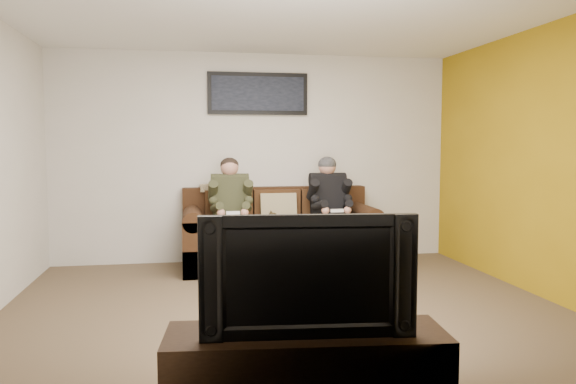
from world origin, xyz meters
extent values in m
plane|color=brown|center=(0.00, 0.00, 0.00)|extent=(5.00, 5.00, 0.00)
plane|color=silver|center=(0.00, 0.00, 2.60)|extent=(5.00, 5.00, 0.00)
plane|color=beige|center=(0.00, 2.25, 1.30)|extent=(5.00, 0.00, 5.00)
plane|color=beige|center=(0.00, -2.25, 1.30)|extent=(5.00, 0.00, 5.00)
plane|color=beige|center=(2.50, 0.00, 1.30)|extent=(0.00, 4.50, 4.50)
plane|color=#A88210|center=(2.49, 0.00, 1.30)|extent=(0.00, 4.50, 4.50)
cube|color=#321D0F|center=(0.23, 1.75, 0.16)|extent=(2.29, 0.99, 0.31)
cube|color=#321D0F|center=(0.23, 2.14, 0.62)|extent=(2.29, 0.21, 0.62)
cube|color=#321D0F|center=(-0.80, 1.75, 0.31)|extent=(0.23, 0.99, 0.62)
cube|color=#321D0F|center=(1.26, 1.75, 0.31)|extent=(0.23, 0.99, 0.62)
cylinder|color=#321D0F|center=(-0.80, 1.75, 0.62)|extent=(0.23, 0.99, 0.23)
cylinder|color=#321D0F|center=(1.26, 1.75, 0.62)|extent=(0.23, 0.99, 0.23)
cube|color=#3D2512|center=(-0.36, 1.70, 0.39)|extent=(0.57, 0.62, 0.15)
cube|color=#3D2512|center=(-0.36, 1.99, 0.69)|extent=(0.57, 0.15, 0.46)
cube|color=#3D2512|center=(0.23, 1.70, 0.39)|extent=(0.57, 0.62, 0.15)
cube|color=#3D2512|center=(0.23, 1.99, 0.69)|extent=(0.57, 0.15, 0.46)
cube|color=#3D2512|center=(0.82, 1.70, 0.39)|extent=(0.57, 0.62, 0.15)
cube|color=#3D2512|center=(0.82, 1.99, 0.69)|extent=(0.57, 0.15, 0.46)
cube|color=#978963|center=(0.23, 1.87, 0.67)|extent=(0.44, 0.21, 0.43)
cube|color=tan|center=(-0.47, 2.12, 0.94)|extent=(0.47, 0.23, 0.08)
cube|color=brown|center=(-0.36, 1.67, 0.53)|extent=(0.36, 0.30, 0.14)
cube|color=#30321E|center=(-0.36, 1.77, 0.83)|extent=(0.40, 0.30, 0.53)
cylinder|color=#30321E|center=(-0.36, 1.79, 1.04)|extent=(0.44, 0.18, 0.18)
sphere|color=tan|center=(-0.36, 1.81, 1.20)|extent=(0.21, 0.21, 0.21)
cube|color=brown|center=(-0.46, 1.47, 0.52)|extent=(0.15, 0.42, 0.13)
cube|color=brown|center=(-0.26, 1.47, 0.52)|extent=(0.15, 0.42, 0.13)
cube|color=brown|center=(-0.46, 1.27, 0.23)|extent=(0.12, 0.13, 0.46)
cube|color=brown|center=(-0.26, 1.27, 0.23)|extent=(0.12, 0.13, 0.46)
cube|color=black|center=(-0.46, 1.19, 0.04)|extent=(0.11, 0.26, 0.08)
cube|color=black|center=(-0.26, 1.19, 0.04)|extent=(0.11, 0.26, 0.08)
cylinder|color=#30321E|center=(-0.56, 1.70, 0.93)|extent=(0.11, 0.30, 0.28)
cylinder|color=#30321E|center=(-0.16, 1.70, 0.93)|extent=(0.11, 0.30, 0.28)
cylinder|color=#30321E|center=(-0.53, 1.48, 0.77)|extent=(0.14, 0.32, 0.15)
cylinder|color=#30321E|center=(-0.19, 1.48, 0.77)|extent=(0.14, 0.32, 0.15)
sphere|color=tan|center=(-0.49, 1.36, 0.72)|extent=(0.09, 0.09, 0.09)
sphere|color=tan|center=(-0.23, 1.36, 0.72)|extent=(0.09, 0.09, 0.09)
cube|color=white|center=(-0.36, 1.34, 0.72)|extent=(0.15, 0.04, 0.03)
ellipsoid|color=black|center=(-0.36, 1.82, 1.23)|extent=(0.22, 0.22, 0.17)
cube|color=black|center=(0.82, 1.67, 0.53)|extent=(0.36, 0.30, 0.14)
cube|color=black|center=(0.82, 1.77, 0.83)|extent=(0.40, 0.30, 0.53)
cylinder|color=black|center=(0.82, 1.79, 1.04)|extent=(0.44, 0.18, 0.18)
sphere|color=#AE7761|center=(0.82, 1.81, 1.20)|extent=(0.21, 0.21, 0.21)
cube|color=black|center=(0.72, 1.47, 0.52)|extent=(0.15, 0.42, 0.13)
cube|color=black|center=(0.92, 1.47, 0.52)|extent=(0.15, 0.42, 0.13)
cube|color=black|center=(0.72, 1.27, 0.23)|extent=(0.12, 0.13, 0.46)
cube|color=black|center=(0.92, 1.27, 0.23)|extent=(0.12, 0.13, 0.46)
cube|color=black|center=(0.72, 1.19, 0.04)|extent=(0.11, 0.26, 0.08)
cube|color=black|center=(0.92, 1.19, 0.04)|extent=(0.11, 0.26, 0.08)
cylinder|color=black|center=(0.62, 1.70, 0.93)|extent=(0.11, 0.30, 0.28)
cylinder|color=black|center=(1.02, 1.70, 0.93)|extent=(0.11, 0.30, 0.28)
cylinder|color=black|center=(0.65, 1.48, 0.77)|extent=(0.14, 0.32, 0.15)
cylinder|color=black|center=(0.99, 1.48, 0.77)|extent=(0.14, 0.32, 0.15)
sphere|color=#AE7761|center=(0.69, 1.36, 0.72)|extent=(0.09, 0.09, 0.09)
sphere|color=#AE7761|center=(0.95, 1.36, 0.72)|extent=(0.09, 0.09, 0.09)
cube|color=white|center=(0.82, 1.34, 0.72)|extent=(0.15, 0.04, 0.03)
ellipsoid|color=black|center=(0.82, 1.81, 1.23)|extent=(0.22, 0.22, 0.19)
ellipsoid|color=#413419|center=(0.35, 1.65, 0.55)|extent=(0.47, 0.26, 0.19)
sphere|color=#413419|center=(0.13, 1.62, 0.61)|extent=(0.14, 0.14, 0.14)
cone|color=#413419|center=(0.11, 1.59, 0.68)|extent=(0.04, 0.04, 0.04)
cone|color=#413419|center=(0.11, 1.66, 0.68)|extent=(0.04, 0.04, 0.04)
cylinder|color=#413419|center=(0.59, 1.70, 0.52)|extent=(0.26, 0.13, 0.08)
cube|color=black|center=(0.03, 2.22, 2.10)|extent=(1.25, 0.04, 0.52)
cube|color=black|center=(0.03, 2.19, 2.10)|extent=(1.15, 0.01, 0.42)
cube|color=black|center=(-0.23, -1.95, 0.23)|extent=(1.53, 0.62, 0.47)
imported|color=black|center=(-0.23, -1.95, 0.79)|extent=(1.12, 0.25, 0.64)
camera|label=1|loc=(-0.84, -4.80, 1.46)|focal=35.00mm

